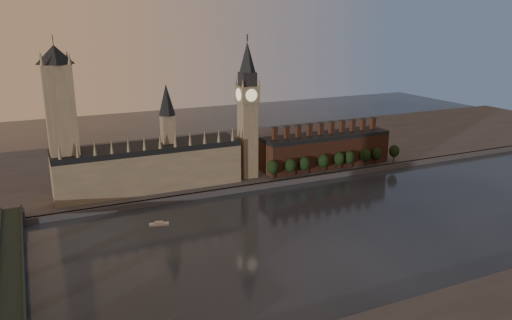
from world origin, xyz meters
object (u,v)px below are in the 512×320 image
(river_boat, at_px, (159,224))
(westminster_bridge, at_px, (11,287))
(victoria_tower, at_px, (61,119))
(big_ben, at_px, (248,109))

(river_boat, bearing_deg, westminster_bridge, -131.40)
(victoria_tower, bearing_deg, westminster_bridge, -106.56)
(victoria_tower, distance_m, river_boat, 95.51)
(victoria_tower, bearing_deg, big_ben, -2.20)
(victoria_tower, xyz_separation_m, big_ben, (130.00, -5.00, -2.26))
(westminster_bridge, relative_size, river_boat, 16.16)
(westminster_bridge, bearing_deg, big_ben, 34.33)
(victoria_tower, height_order, river_boat, victoria_tower)
(big_ben, height_order, river_boat, big_ben)
(victoria_tower, relative_size, river_boat, 8.73)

